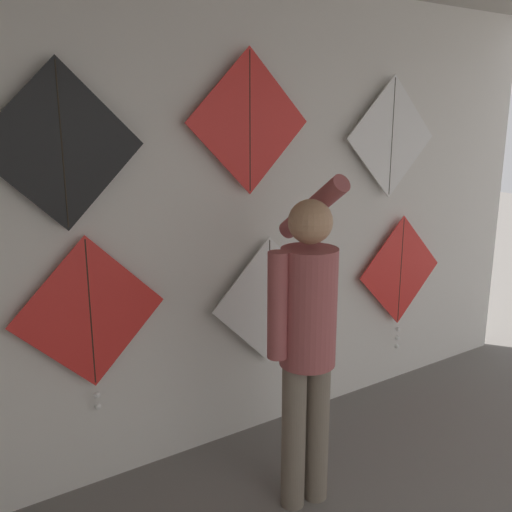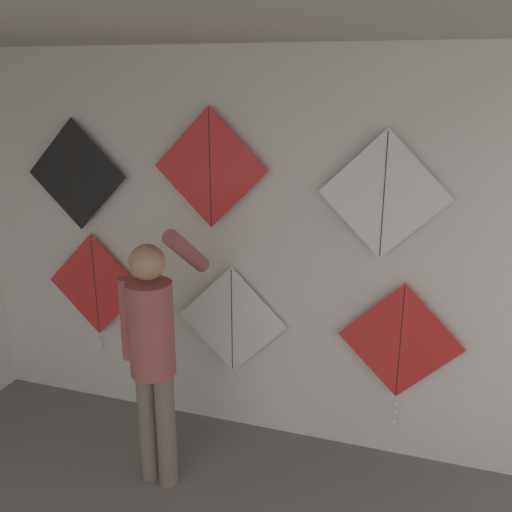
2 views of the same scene
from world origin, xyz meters
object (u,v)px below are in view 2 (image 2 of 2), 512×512
(shopkeeper, at_px, (153,345))
(kite_2, at_px, (400,345))
(kite_1, at_px, (232,320))
(kite_3, at_px, (76,175))
(kite_0, at_px, (95,287))
(kite_5, at_px, (384,195))
(kite_4, at_px, (210,168))

(shopkeeper, relative_size, kite_2, 1.70)
(kite_1, bearing_deg, kite_3, 180.00)
(kite_0, height_order, kite_1, kite_0)
(kite_5, bearing_deg, shopkeeper, -151.23)
(kite_2, bearing_deg, kite_5, 179.84)
(kite_0, xyz_separation_m, kite_4, (1.00, 0.00, 0.98))
(kite_2, relative_size, kite_5, 1.25)
(kite_5, bearing_deg, kite_3, 180.00)
(kite_1, distance_m, kite_4, 1.12)
(kite_0, height_order, kite_4, kite_4)
(shopkeeper, height_order, kite_5, kite_5)
(kite_1, distance_m, kite_3, 1.58)
(kite_0, distance_m, kite_1, 1.15)
(kite_4, distance_m, kite_5, 1.17)
(kite_3, height_order, kite_4, kite_4)
(kite_5, bearing_deg, kite_2, -0.16)
(shopkeeper, height_order, kite_2, shopkeeper)
(kite_3, distance_m, kite_4, 1.08)
(kite_5, bearing_deg, kite_1, 180.00)
(kite_0, relative_size, kite_2, 0.93)
(shopkeeper, relative_size, kite_4, 2.12)
(kite_1, relative_size, kite_3, 1.00)
(shopkeeper, xyz_separation_m, kite_1, (0.26, 0.71, -0.10))
(kite_5, bearing_deg, kite_0, -179.99)
(shopkeeper, height_order, kite_3, kite_3)
(kite_3, relative_size, kite_4, 1.00)
(kite_4, relative_size, kite_5, 1.00)
(shopkeeper, xyz_separation_m, kite_4, (0.12, 0.71, 1.01))
(kite_4, bearing_deg, kite_5, 0.00)
(kite_1, height_order, kite_2, kite_2)
(kite_1, relative_size, kite_5, 1.00)
(kite_2, relative_size, kite_3, 1.25)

